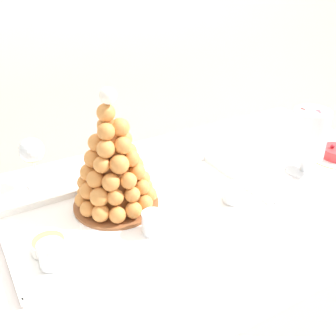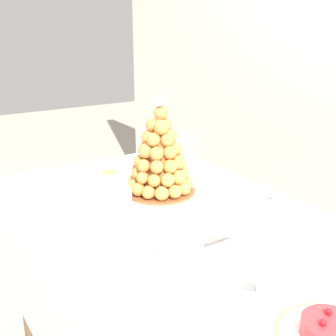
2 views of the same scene
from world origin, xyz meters
name	(u,v)px [view 1 (image 1 of 2)]	position (x,y,z in m)	size (l,w,h in m)	color
buffet_table	(202,222)	(0.00, 0.00, 0.70)	(1.46, 0.86, 0.80)	brown
serving_tray	(137,214)	(-0.22, 0.00, 0.81)	(0.69, 0.35, 0.02)	white
croquembouche	(113,164)	(-0.25, 0.07, 0.94)	(0.24, 0.24, 0.34)	brown
dessert_cup_left	(52,255)	(-0.47, -0.08, 0.84)	(0.06, 0.06, 0.06)	silver
dessert_cup_mid_left	(153,223)	(-0.22, -0.09, 0.84)	(0.06, 0.06, 0.06)	silver
dessert_cup_centre	(233,193)	(0.05, -0.08, 0.83)	(0.06, 0.06, 0.05)	silver
creme_brulee_ramekin	(49,244)	(-0.46, -0.02, 0.83)	(0.08, 0.08, 0.03)	white
macaron_goblet	(309,135)	(0.36, -0.05, 0.93)	(0.11, 0.11, 0.22)	white
wine_glass	(32,152)	(-0.41, 0.29, 0.92)	(0.07, 0.07, 0.16)	silver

